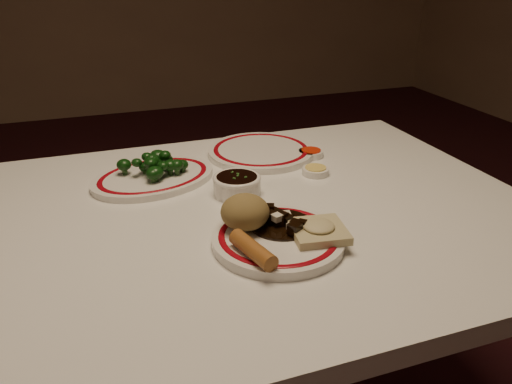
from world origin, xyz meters
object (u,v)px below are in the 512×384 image
at_px(fried_wonton, 319,230).
at_px(stirfry_heap, 283,222).
at_px(spring_roll, 253,250).
at_px(broccoli_pile, 155,164).
at_px(broccoli_plate, 154,177).
at_px(main_plate, 278,239).
at_px(soy_bowl, 237,185).
at_px(rice_mound, 245,212).
at_px(dining_table, 247,247).

bearing_deg(fried_wonton, stirfry_heap, 132.47).
relative_size(spring_roll, broccoli_pile, 0.66).
bearing_deg(broccoli_plate, main_plate, -64.83).
relative_size(main_plate, soy_bowl, 2.55).
relative_size(rice_mound, broccoli_plate, 0.27).
relative_size(broccoli_pile, soy_bowl, 1.56).
xyz_separation_m(spring_roll, stirfry_heap, (0.09, 0.08, -0.01)).
bearing_deg(fried_wonton, soy_bowl, 106.76).
relative_size(rice_mound, fried_wonton, 0.83).
bearing_deg(spring_roll, main_plate, 24.31).
bearing_deg(spring_roll, broccoli_pile, 88.26).
distance_m(spring_roll, fried_wonton, 0.14).
bearing_deg(broccoli_pile, spring_roll, -77.23).
bearing_deg(fried_wonton, rice_mound, 148.97).
height_order(fried_wonton, soy_bowl, fried_wonton).
height_order(spring_roll, broccoli_plate, spring_roll).
relative_size(main_plate, broccoli_pile, 1.63).
relative_size(spring_roll, fried_wonton, 0.97).
bearing_deg(spring_roll, stirfry_heap, 28.83).
bearing_deg(main_plate, soy_bowl, 91.78).
height_order(fried_wonton, broccoli_pile, broccoli_pile).
xyz_separation_m(fried_wonton, broccoli_pile, (-0.23, 0.38, 0.01)).
bearing_deg(broccoli_pile, main_plate, -66.00).
relative_size(dining_table, soy_bowl, 11.73).
bearing_deg(main_plate, fried_wonton, -19.15).
bearing_deg(stirfry_heap, soy_bowl, 97.90).
xyz_separation_m(fried_wonton, broccoli_plate, (-0.24, 0.38, -0.02)).
xyz_separation_m(rice_mound, spring_roll, (-0.02, -0.10, -0.02)).
xyz_separation_m(dining_table, broccoli_pile, (-0.15, 0.21, 0.13)).
relative_size(dining_table, stirfry_heap, 10.04).
bearing_deg(broccoli_pile, rice_mound, -70.23).
distance_m(dining_table, broccoli_pile, 0.29).
xyz_separation_m(dining_table, spring_roll, (-0.06, -0.20, 0.12)).
relative_size(main_plate, spring_roll, 2.47).
bearing_deg(rice_mound, fried_wonton, -31.03).
bearing_deg(soy_bowl, main_plate, -88.22).
xyz_separation_m(dining_table, broccoli_plate, (-0.16, 0.21, 0.10)).
distance_m(dining_table, main_plate, 0.18).
distance_m(dining_table, broccoli_plate, 0.28).
bearing_deg(dining_table, main_plate, -85.93).
relative_size(stirfry_heap, broccoli_pile, 0.75).
relative_size(spring_roll, stirfry_heap, 0.88).
distance_m(main_plate, fried_wonton, 0.07).
distance_m(stirfry_heap, broccoli_pile, 0.38).
xyz_separation_m(fried_wonton, stirfry_heap, (-0.05, 0.05, -0.00)).
relative_size(rice_mound, broccoli_pile, 0.56).
bearing_deg(main_plate, broccoli_pile, 114.00).
bearing_deg(rice_mound, spring_roll, -100.99).
bearing_deg(stirfry_heap, rice_mound, 165.58).
distance_m(main_plate, broccoli_pile, 0.40).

